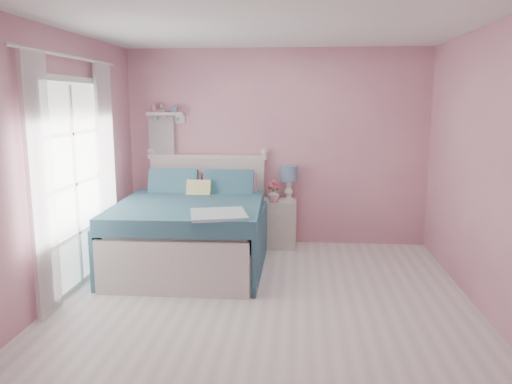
# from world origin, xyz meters

# --- Properties ---
(floor) EXTENTS (4.50, 4.50, 0.00)m
(floor) POSITION_xyz_m (0.00, 0.00, 0.00)
(floor) COLOR silver
(floor) RESTS_ON ground
(room_shell) EXTENTS (4.50, 4.50, 4.50)m
(room_shell) POSITION_xyz_m (0.00, 0.00, 1.58)
(room_shell) COLOR #BF798D
(room_shell) RESTS_ON floor
(bed) EXTENTS (1.69, 2.10, 1.20)m
(bed) POSITION_xyz_m (-0.93, 1.21, 0.41)
(bed) COLOR silver
(bed) RESTS_ON floor
(nightstand) EXTENTS (0.44, 0.43, 0.63)m
(nightstand) POSITION_xyz_m (0.06, 2.01, 0.32)
(nightstand) COLOR beige
(nightstand) RESTS_ON floor
(table_lamp) EXTENTS (0.22, 0.22, 0.45)m
(table_lamp) POSITION_xyz_m (0.18, 2.09, 0.94)
(table_lamp) COLOR white
(table_lamp) RESTS_ON nightstand
(vase) EXTENTS (0.20, 0.20, 0.16)m
(vase) POSITION_xyz_m (-0.02, 2.01, 0.71)
(vase) COLOR silver
(vase) RESTS_ON nightstand
(teacup) EXTENTS (0.13, 0.13, 0.08)m
(teacup) POSITION_xyz_m (-0.01, 1.86, 0.67)
(teacup) COLOR pink
(teacup) RESTS_ON nightstand
(roses) EXTENTS (0.14, 0.11, 0.12)m
(roses) POSITION_xyz_m (-0.02, 2.01, 0.83)
(roses) COLOR #D74964
(roses) RESTS_ON vase
(wall_shelf) EXTENTS (0.50, 0.15, 0.25)m
(wall_shelf) POSITION_xyz_m (-1.49, 2.19, 1.73)
(wall_shelf) COLOR silver
(wall_shelf) RESTS_ON room_shell
(hanging_dress) EXTENTS (0.34, 0.03, 0.72)m
(hanging_dress) POSITION_xyz_m (-1.55, 2.18, 1.40)
(hanging_dress) COLOR white
(hanging_dress) RESTS_ON room_shell
(french_door) EXTENTS (0.04, 1.32, 2.16)m
(french_door) POSITION_xyz_m (-1.97, 0.40, 1.07)
(french_door) COLOR silver
(french_door) RESTS_ON floor
(curtain_near) EXTENTS (0.04, 0.40, 2.32)m
(curtain_near) POSITION_xyz_m (-1.92, -0.34, 1.18)
(curtain_near) COLOR white
(curtain_near) RESTS_ON floor
(curtain_far) EXTENTS (0.04, 0.40, 2.32)m
(curtain_far) POSITION_xyz_m (-1.92, 1.14, 1.18)
(curtain_far) COLOR white
(curtain_far) RESTS_ON floor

